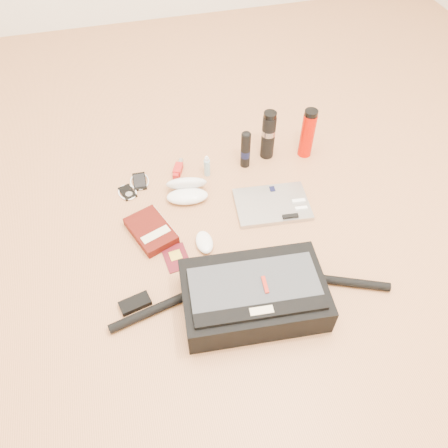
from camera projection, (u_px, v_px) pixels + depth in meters
The scene contains 14 objects.
ground at pixel (235, 244), 1.72m from camera, with size 4.00×4.00×0.00m, color #B6794B.
messenger_bag at pixel (253, 295), 1.50m from camera, with size 1.01×0.35×0.14m.
laptop at pixel (272, 204), 1.85m from camera, with size 0.33×0.24×0.03m.
book at pixel (151, 230), 1.75m from camera, with size 0.20×0.25×0.04m.
passport at pixel (176, 258), 1.68m from camera, with size 0.10×0.13×0.01m.
mouse at pixel (204, 242), 1.71m from camera, with size 0.07×0.11×0.04m.
sunglasses_case at pixel (187, 190), 1.87m from camera, with size 0.20×0.17×0.10m.
ipod at pixel (127, 192), 1.90m from camera, with size 0.10×0.10×0.01m.
phone at pixel (140, 181), 1.95m from camera, with size 0.09×0.11×0.01m.
inhaler at pixel (178, 169), 1.98m from camera, with size 0.07×0.12×0.03m.
spray_bottle at pixel (207, 167), 1.95m from camera, with size 0.03×0.03×0.11m.
aerosol_can at pixel (246, 149), 1.95m from camera, with size 0.06×0.06×0.19m.
thermos_black at pixel (268, 135), 1.97m from camera, with size 0.08×0.08×0.24m.
thermos_red at pixel (308, 133), 1.98m from camera, with size 0.07×0.07×0.24m.
Camera 1 is at (-0.31, -1.00, 1.37)m, focal length 35.00 mm.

